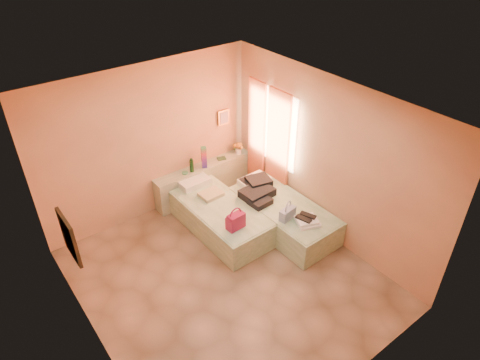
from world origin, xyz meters
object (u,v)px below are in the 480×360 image
Objects in this scene: water_bottle at (192,165)px; green_book at (222,158)px; headboard_ledge at (204,180)px; flower_vase at (238,147)px; bed_right at (283,216)px; bed_left at (220,217)px; blue_handbag at (287,214)px; towel_stack at (308,221)px; magenta_handbag at (236,221)px.

green_book is (0.70, 0.04, -0.12)m from water_bottle.
headboard_ledge is 0.94m from flower_vase.
water_bottle reaches higher than headboard_ledge.
flower_vase is at bearing 79.32° from bed_right.
bed_left is 1.24m from blue_handbag.
bed_right is 7.03× the size of flower_vase.
bed_left is 7.03× the size of flower_vase.
blue_handbag reaches higher than towel_stack.
headboard_ledge is 0.54m from green_book.
magenta_handbag is at bearing -101.31° from green_book.
green_book is at bearing 91.87° from towel_stack.
blue_handbag is (0.32, -2.02, 0.27)m from headboard_ledge.
water_bottle is at bearing -159.79° from green_book.
water_bottle is 0.90× the size of magenta_handbag.
bed_left is 7.51× the size of water_bottle.
bed_right is at bearing -69.01° from green_book.
headboard_ledge is 5.86× the size of towel_stack.
bed_left is 12.28× the size of green_book.
water_bottle is 0.88× the size of blue_handbag.
bed_left is 1.57m from towel_stack.
bed_left is 1.14m from water_bottle.
towel_stack is (-0.32, -2.30, -0.24)m from flower_vase.
towel_stack is (0.49, -2.33, 0.23)m from headboard_ledge.
green_book is 0.57× the size of flower_vase.
flower_vase reaches higher than headboard_ledge.
flower_vase is 2.06m from blue_handbag.
towel_stack is at bearing -36.11° from magenta_handbag.
blue_handbag is at bearing -55.34° from bed_left.
towel_stack reaches higher than bed_left.
bed_right is 1.78m from flower_vase.
headboard_ledge is at bearing 177.94° from flower_vase.
green_book reaches higher than bed_right.
blue_handbag reaches higher than bed_right.
headboard_ledge reaches higher than bed_right.
blue_handbag is (-0.21, -0.32, 0.35)m from bed_right.
blue_handbag is at bearing -104.00° from flower_vase.
blue_handbag is at bearing -25.35° from magenta_handbag.
green_book is 0.47× the size of towel_stack.
flower_vase is (0.81, -0.03, 0.47)m from headboard_ledge.
flower_vase reaches higher than magenta_handbag.
green_book is 0.42m from flower_vase.
towel_stack reaches higher than bed_right.
water_bottle is 0.94× the size of flower_vase.
flower_vase is at bearing -2.06° from headboard_ledge.
bed_right is 6.61× the size of blue_handbag.
headboard_ledge is 7.21× the size of flower_vase.
flower_vase reaches higher than towel_stack.
bed_right is at bearing -64.00° from water_bottle.
magenta_handbag reaches higher than headboard_ledge.
flower_vase reaches higher than bed_left.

